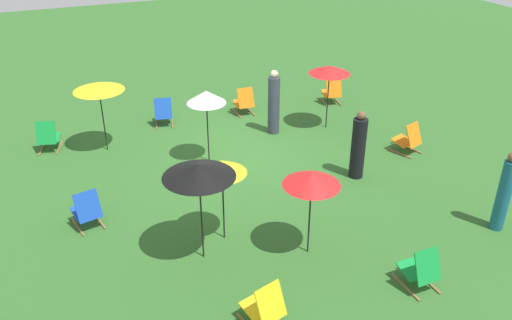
# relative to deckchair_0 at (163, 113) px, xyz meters

# --- Properties ---
(ground_plane) EXTENTS (40.00, 40.00, 0.00)m
(ground_plane) POSITION_rel_deckchair_0_xyz_m (-1.23, 2.70, -0.37)
(ground_plane) COLOR #2D6026
(deckchair_0) EXTENTS (0.63, 0.84, 0.83)m
(deckchair_0) POSITION_rel_deckchair_0_xyz_m (0.00, 0.00, 0.00)
(deckchair_0) COLOR olive
(deckchair_0) RESTS_ON ground
(deckchair_1) EXTENTS (0.61, 0.84, 0.83)m
(deckchair_1) POSITION_rel_deckchair_0_xyz_m (-5.27, 0.42, 0.00)
(deckchair_1) COLOR olive
(deckchair_1) RESTS_ON ground
(deckchair_2) EXTENTS (0.67, 0.86, 0.83)m
(deckchair_2) POSITION_rel_deckchair_0_xyz_m (0.44, 8.24, 0.00)
(deckchair_2) COLOR olive
(deckchair_2) RESTS_ON ground
(deckchair_3) EXTENTS (0.63, 0.84, 0.83)m
(deckchair_3) POSITION_rel_deckchair_0_xyz_m (2.66, 4.35, 0.00)
(deckchair_3) COLOR olive
(deckchair_3) RESTS_ON ground
(deckchair_4) EXTENTS (0.69, 0.87, 0.83)m
(deckchair_4) POSITION_rel_deckchair_0_xyz_m (-5.36, 4.15, 0.00)
(deckchair_4) COLOR olive
(deckchair_4) RESTS_ON ground
(deckchair_5) EXTENTS (0.66, 0.86, 0.83)m
(deckchair_5) POSITION_rel_deckchair_0_xyz_m (3.15, 0.43, 0.00)
(deckchair_5) COLOR olive
(deckchair_5) RESTS_ON ground
(deckchair_8) EXTENTS (0.49, 0.76, 0.83)m
(deckchair_8) POSITION_rel_deckchair_0_xyz_m (-2.42, 0.14, 0.00)
(deckchair_8) COLOR olive
(deckchair_8) RESTS_ON ground
(deckchair_9) EXTENTS (0.50, 0.77, 0.83)m
(deckchair_9) POSITION_rel_deckchair_0_xyz_m (-2.39, 8.45, 0.00)
(deckchair_9) COLOR olive
(deckchair_9) RESTS_ON ground
(umbrella_0) EXTENTS (1.26, 1.26, 1.85)m
(umbrella_0) POSITION_rel_deckchair_0_xyz_m (1.77, 0.99, 1.37)
(umbrella_0) COLOR black
(umbrella_0) RESTS_ON ground
(umbrella_1) EXTENTS (0.93, 0.93, 1.73)m
(umbrella_1) POSITION_rel_deckchair_0_xyz_m (0.24, 5.80, 1.22)
(umbrella_1) COLOR black
(umbrella_1) RESTS_ON ground
(umbrella_2) EXTENTS (1.14, 1.14, 1.82)m
(umbrella_2) POSITION_rel_deckchair_0_xyz_m (-4.20, 1.97, 1.33)
(umbrella_2) COLOR black
(umbrella_2) RESTS_ON ground
(umbrella_3) EXTENTS (1.30, 1.30, 1.98)m
(umbrella_3) POSITION_rel_deckchair_0_xyz_m (0.80, 6.22, 1.48)
(umbrella_3) COLOR black
(umbrella_3) RESTS_ON ground
(umbrella_4) EXTENTS (1.05, 1.05, 1.74)m
(umbrella_4) POSITION_rel_deckchair_0_xyz_m (-1.07, 6.83, 1.23)
(umbrella_4) COLOR black
(umbrella_4) RESTS_ON ground
(umbrella_5) EXTENTS (0.94, 0.94, 1.86)m
(umbrella_5) POSITION_rel_deckchair_0_xyz_m (-0.50, 2.60, 1.33)
(umbrella_5) COLOR black
(umbrella_5) RESTS_ON ground
(person_0) EXTENTS (0.44, 0.44, 1.80)m
(person_0) POSITION_rel_deckchair_0_xyz_m (-2.68, 1.70, 0.48)
(person_0) COLOR #333847
(person_0) RESTS_ON ground
(person_1) EXTENTS (0.38, 0.38, 1.72)m
(person_1) POSITION_rel_deckchair_0_xyz_m (-4.97, 7.63, 0.46)
(person_1) COLOR #195972
(person_1) RESTS_ON ground
(person_2) EXTENTS (0.43, 0.43, 1.67)m
(person_2) POSITION_rel_deckchair_0_xyz_m (-3.47, 4.71, 0.41)
(person_2) COLOR black
(person_2) RESTS_ON ground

